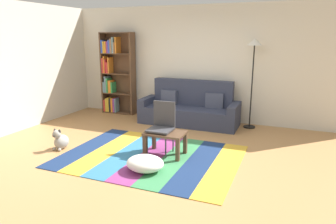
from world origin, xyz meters
name	(u,v)px	position (x,y,z in m)	size (l,w,h in m)	color
ground_plane	(160,154)	(0.00, 0.00, 0.00)	(14.00, 14.00, 0.00)	#B27F4C
back_wall	(203,64)	(0.00, 2.55, 1.35)	(6.80, 0.10, 2.70)	silver
left_wall	(36,65)	(-3.40, 0.75, 1.35)	(0.10, 5.50, 2.70)	beige
rug	(151,156)	(-0.10, -0.18, 0.00)	(2.92, 2.21, 0.01)	navy
couch	(190,109)	(-0.14, 2.02, 0.34)	(2.26, 0.80, 1.00)	#2D3347
bookshelf	(115,74)	(-2.31, 2.31, 1.03)	(0.90, 0.28, 2.09)	brown
coffee_table	(165,137)	(0.10, -0.02, 0.33)	(0.67, 0.45, 0.40)	#513826
pouf	(145,163)	(0.07, -0.74, 0.13)	(0.58, 0.50, 0.23)	white
dog	(61,141)	(-1.76, -0.46, 0.16)	(0.22, 0.35, 0.40)	#9E998E
standing_lamp	(254,54)	(1.20, 2.23, 1.62)	(0.32, 0.32, 1.94)	black
tv_remote	(158,131)	(-0.02, -0.06, 0.42)	(0.04, 0.15, 0.02)	black
folding_chair	(162,123)	(0.00, 0.09, 0.53)	(0.40, 0.40, 0.90)	#38383D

